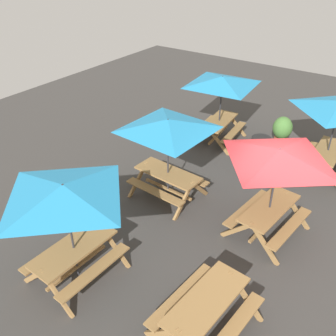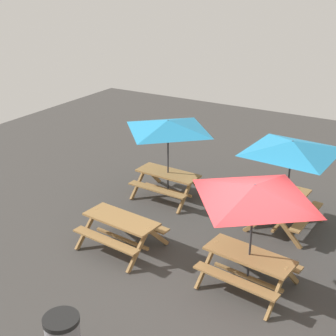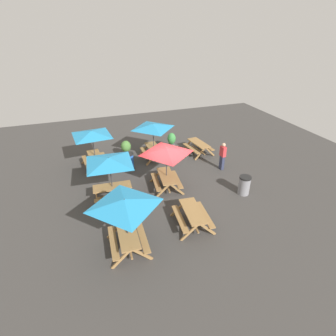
{
  "view_description": "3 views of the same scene",
  "coord_description": "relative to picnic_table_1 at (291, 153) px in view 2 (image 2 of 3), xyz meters",
  "views": [
    {
      "loc": [
        -6.96,
        -1.71,
        6.09
      ],
      "look_at": [
        -0.1,
        3.07,
        0.9
      ],
      "focal_mm": 40.0,
      "sensor_mm": 36.0,
      "label": 1
    },
    {
      "loc": [
        2.67,
        -7.39,
        5.98
      ],
      "look_at": [
        -3.49,
        3.02,
        0.9
      ],
      "focal_mm": 50.0,
      "sensor_mm": 36.0,
      "label": 2
    },
    {
      "loc": [
        -10.91,
        4.02,
        7.57
      ],
      "look_at": [
        0.49,
        0.03,
        0.9
      ],
      "focal_mm": 28.0,
      "sensor_mm": 36.0,
      "label": 3
    }
  ],
  "objects": [
    {
      "name": "ground_plane",
      "position": [
        0.1,
        -3.07,
        -1.99
      ],
      "size": [
        26.45,
        26.45,
        0.0
      ],
      "primitive_type": "plane",
      "color": "#3D3A38",
      "rests_on": "ground"
    },
    {
      "name": "picnic_table_1",
      "position": [
        0.0,
        0.0,
        0.0
      ],
      "size": [
        2.82,
        2.82,
        2.34
      ],
      "rotation": [
        0.0,
        0.0,
        1.51
      ],
      "color": "olive",
      "rests_on": "ground"
    },
    {
      "name": "picnic_table_2",
      "position": [
        -3.39,
        -0.05,
        0.0
      ],
      "size": [
        2.08,
        2.08,
        2.34
      ],
      "rotation": [
        0.0,
        0.0,
        -0.04
      ],
      "color": "olive",
      "rests_on": "ground"
    },
    {
      "name": "picnic_table_4",
      "position": [
        -2.97,
        -2.88,
        -1.43
      ],
      "size": [
        1.91,
        1.67,
        0.81
      ],
      "rotation": [
        0.0,
        0.0,
        -0.09
      ],
      "color": "olive",
      "rests_on": "ground"
    },
    {
      "name": "picnic_table_5",
      "position": [
        0.12,
        -2.78,
        0.0
      ],
      "size": [
        2.22,
        2.22,
        2.34
      ],
      "rotation": [
        0.0,
        0.0,
        -0.12
      ],
      "color": "olive",
      "rests_on": "ground"
    }
  ]
}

